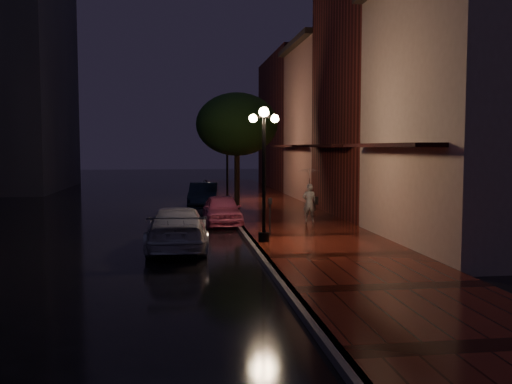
{
  "coord_description": "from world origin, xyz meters",
  "views": [
    {
      "loc": [
        -2.33,
        -23.0,
        3.19
      ],
      "look_at": [
        0.7,
        -0.5,
        1.4
      ],
      "focal_mm": 40.0,
      "sensor_mm": 36.0,
      "label": 1
    }
  ],
  "objects_px": {
    "navy_car": "(204,196)",
    "parking_meter": "(270,213)",
    "street_tree": "(237,126)",
    "streetlamp_near": "(264,166)",
    "pink_car": "(222,210)",
    "silver_car": "(177,228)",
    "woman_with_umbrella": "(310,186)",
    "streetlamp_far": "(227,158)"
  },
  "relations": [
    {
      "from": "woman_with_umbrella",
      "to": "streetlamp_near",
      "type": "bearing_deg",
      "value": 79.78
    },
    {
      "from": "streetlamp_near",
      "to": "silver_car",
      "type": "xyz_separation_m",
      "value": [
        -2.76,
        -0.25,
        -1.93
      ]
    },
    {
      "from": "silver_car",
      "to": "pink_car",
      "type": "bearing_deg",
      "value": -107.15
    },
    {
      "from": "pink_car",
      "to": "woman_with_umbrella",
      "type": "distance_m",
      "value": 3.73
    },
    {
      "from": "silver_car",
      "to": "streetlamp_near",
      "type": "bearing_deg",
      "value": -173.9
    },
    {
      "from": "streetlamp_near",
      "to": "pink_car",
      "type": "distance_m",
      "value": 5.76
    },
    {
      "from": "navy_car",
      "to": "streetlamp_near",
      "type": "bearing_deg",
      "value": -77.51
    },
    {
      "from": "pink_car",
      "to": "silver_car",
      "type": "relative_size",
      "value": 0.78
    },
    {
      "from": "woman_with_umbrella",
      "to": "silver_car",
      "type": "bearing_deg",
      "value": 60.95
    },
    {
      "from": "navy_car",
      "to": "silver_car",
      "type": "xyz_separation_m",
      "value": [
        -1.33,
        -11.77,
        -0.0
      ]
    },
    {
      "from": "streetlamp_near",
      "to": "pink_car",
      "type": "height_order",
      "value": "streetlamp_near"
    },
    {
      "from": "street_tree",
      "to": "silver_car",
      "type": "bearing_deg",
      "value": -105.04
    },
    {
      "from": "parking_meter",
      "to": "silver_car",
      "type": "bearing_deg",
      "value": -175.35
    },
    {
      "from": "street_tree",
      "to": "navy_car",
      "type": "xyz_separation_m",
      "value": [
        -1.69,
        0.52,
        -3.57
      ]
    },
    {
      "from": "navy_car",
      "to": "parking_meter",
      "type": "bearing_deg",
      "value": -74.49
    },
    {
      "from": "streetlamp_far",
      "to": "navy_car",
      "type": "distance_m",
      "value": 3.46
    },
    {
      "from": "navy_car",
      "to": "woman_with_umbrella",
      "type": "distance_m",
      "value": 8.2
    },
    {
      "from": "streetlamp_far",
      "to": "street_tree",
      "type": "bearing_deg",
      "value": -85.09
    },
    {
      "from": "silver_car",
      "to": "parking_meter",
      "type": "xyz_separation_m",
      "value": [
        3.16,
        1.5,
        0.26
      ]
    },
    {
      "from": "streetlamp_far",
      "to": "silver_car",
      "type": "height_order",
      "value": "streetlamp_far"
    },
    {
      "from": "streetlamp_far",
      "to": "pink_car",
      "type": "relative_size",
      "value": 1.19
    },
    {
      "from": "street_tree",
      "to": "woman_with_umbrella",
      "type": "relative_size",
      "value": 2.62
    },
    {
      "from": "navy_car",
      "to": "woman_with_umbrella",
      "type": "xyz_separation_m",
      "value": [
        3.96,
        -7.12,
        0.94
      ]
    },
    {
      "from": "streetlamp_near",
      "to": "street_tree",
      "type": "bearing_deg",
      "value": 88.65
    },
    {
      "from": "streetlamp_far",
      "to": "navy_car",
      "type": "bearing_deg",
      "value": -120.04
    },
    {
      "from": "streetlamp_near",
      "to": "woman_with_umbrella",
      "type": "distance_m",
      "value": 5.16
    },
    {
      "from": "pink_car",
      "to": "silver_car",
      "type": "xyz_separation_m",
      "value": [
        -1.81,
        -5.57,
        0.06
      ]
    },
    {
      "from": "navy_car",
      "to": "silver_car",
      "type": "bearing_deg",
      "value": -91.05
    },
    {
      "from": "street_tree",
      "to": "streetlamp_far",
      "type": "bearing_deg",
      "value": 94.91
    },
    {
      "from": "pink_car",
      "to": "silver_car",
      "type": "distance_m",
      "value": 5.86
    },
    {
      "from": "streetlamp_near",
      "to": "woman_with_umbrella",
      "type": "height_order",
      "value": "streetlamp_near"
    },
    {
      "from": "pink_car",
      "to": "navy_car",
      "type": "bearing_deg",
      "value": 93.08
    },
    {
      "from": "parking_meter",
      "to": "navy_car",
      "type": "bearing_deg",
      "value": 79.46
    },
    {
      "from": "silver_car",
      "to": "parking_meter",
      "type": "height_order",
      "value": "parking_meter"
    },
    {
      "from": "street_tree",
      "to": "navy_car",
      "type": "bearing_deg",
      "value": 162.8
    },
    {
      "from": "streetlamp_far",
      "to": "silver_car",
      "type": "relative_size",
      "value": 0.93
    },
    {
      "from": "navy_car",
      "to": "parking_meter",
      "type": "relative_size",
      "value": 3.15
    },
    {
      "from": "streetlamp_far",
      "to": "navy_car",
      "type": "xyz_separation_m",
      "value": [
        -1.44,
        -2.48,
        -1.93
      ]
    },
    {
      "from": "navy_car",
      "to": "silver_car",
      "type": "distance_m",
      "value": 11.84
    },
    {
      "from": "silver_car",
      "to": "woman_with_umbrella",
      "type": "xyz_separation_m",
      "value": [
        5.29,
        4.65,
        0.94
      ]
    },
    {
      "from": "silver_car",
      "to": "navy_car",
      "type": "bearing_deg",
      "value": -95.56
    },
    {
      "from": "navy_car",
      "to": "parking_meter",
      "type": "xyz_separation_m",
      "value": [
        1.84,
        -10.27,
        0.26
      ]
    }
  ]
}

